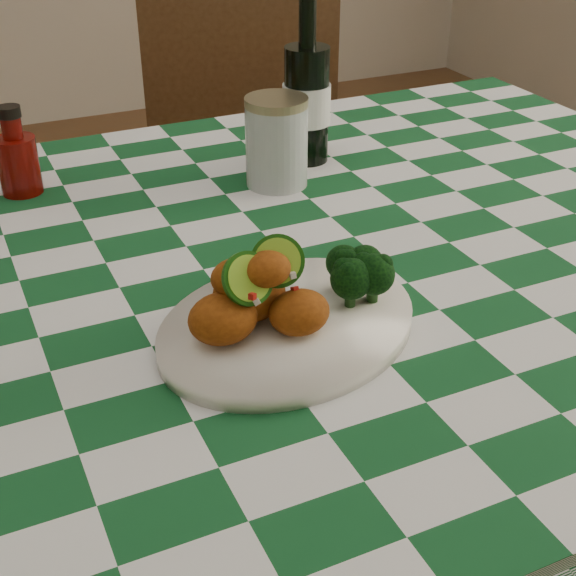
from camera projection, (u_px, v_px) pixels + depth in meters
name	position (u px, v px, depth m)	size (l,w,h in m)	color
dining_table	(218.00, 506.00, 1.16)	(1.66, 1.06, 0.79)	#124D23
plate	(288.00, 326.00, 0.84)	(0.30, 0.23, 0.02)	white
fried_chicken_pile	(264.00, 289.00, 0.80)	(0.13, 0.10, 0.08)	#94430E
broccoli_side	(356.00, 273.00, 0.86)	(0.08, 0.08, 0.06)	black
ketchup_bottle	(16.00, 150.00, 1.12)	(0.06, 0.06, 0.13)	#5E0904
mason_jar	(277.00, 142.00, 1.15)	(0.09, 0.09, 0.13)	#B2BCBA
beer_bottle	(307.00, 82.00, 1.20)	(0.07, 0.07, 0.25)	black
wooden_chair_right	(244.00, 220.00, 1.78)	(0.44, 0.46, 0.96)	#472814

